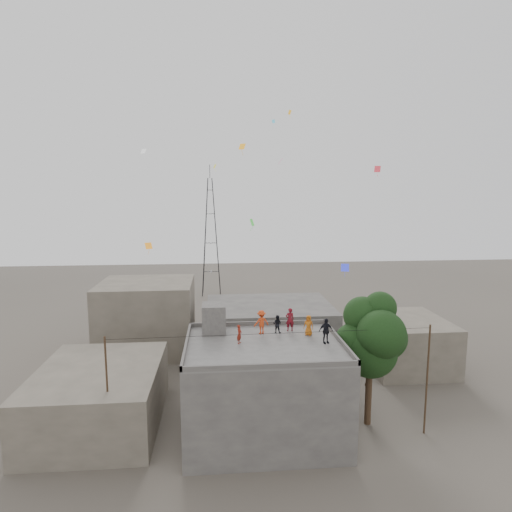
{
  "coord_description": "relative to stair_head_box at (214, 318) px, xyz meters",
  "views": [
    {
      "loc": [
        -2.83,
        -26.08,
        15.6
      ],
      "look_at": [
        -0.28,
        2.73,
        11.4
      ],
      "focal_mm": 30.0,
      "sensor_mm": 36.0,
      "label": 1
    }
  ],
  "objects": [
    {
      "name": "neighbor_north",
      "position": [
        5.2,
        11.4,
        -4.6
      ],
      "size": [
        12.0,
        9.0,
        5.0
      ],
      "primitive_type": "cube",
      "color": "#494744",
      "rests_on": "ground"
    },
    {
      "name": "main_building",
      "position": [
        3.2,
        -2.6,
        -4.05
      ],
      "size": [
        10.0,
        8.0,
        6.1
      ],
      "color": "#494744",
      "rests_on": "ground"
    },
    {
      "name": "kites",
      "position": [
        3.12,
        4.92,
        9.37
      ],
      "size": [
        19.27,
        17.73,
        12.7
      ],
      "color": "orange",
      "rests_on": "ground"
    },
    {
      "name": "parapet",
      "position": [
        3.2,
        -2.6,
        -0.85
      ],
      "size": [
        10.0,
        8.0,
        0.3
      ],
      "color": "#494744",
      "rests_on": "main_building"
    },
    {
      "name": "tree",
      "position": [
        10.57,
        -2.0,
        -1.0
      ],
      "size": [
        4.9,
        4.6,
        9.1
      ],
      "color": "black",
      "rests_on": "ground"
    },
    {
      "name": "person_dark_child",
      "position": [
        4.34,
        -0.45,
        -0.38
      ],
      "size": [
        0.75,
        0.69,
        1.25
      ],
      "primitive_type": "imported",
      "rotation": [
        0.0,
        0.0,
        2.69
      ],
      "color": "black",
      "rests_on": "main_building"
    },
    {
      "name": "stair_head_box",
      "position": [
        0.0,
        0.0,
        0.0
      ],
      "size": [
        1.6,
        1.8,
        2.0
      ],
      "primitive_type": "cube",
      "color": "#494744",
      "rests_on": "main_building"
    },
    {
      "name": "person_dark_adult",
      "position": [
        7.16,
        -2.79,
        -0.19
      ],
      "size": [
        1.01,
        0.57,
        1.63
      ],
      "primitive_type": "imported",
      "rotation": [
        0.0,
        0.0,
        0.18
      ],
      "color": "black",
      "rests_on": "main_building"
    },
    {
      "name": "neighbor_northwest",
      "position": [
        -6.8,
        13.4,
        -3.6
      ],
      "size": [
        9.0,
        8.0,
        7.0
      ],
      "primitive_type": "cube",
      "color": "#5A5247",
      "rests_on": "ground"
    },
    {
      "name": "person_red_child",
      "position": [
        1.63,
        -2.34,
        -0.39
      ],
      "size": [
        0.44,
        0.52,
        1.22
      ],
      "primitive_type": "imported",
      "rotation": [
        0.0,
        0.0,
        1.16
      ],
      "color": "maroon",
      "rests_on": "main_building"
    },
    {
      "name": "neighbor_west",
      "position": [
        -7.8,
        -0.6,
        -5.1
      ],
      "size": [
        8.0,
        10.0,
        4.0
      ],
      "primitive_type": "cube",
      "color": "#5A5247",
      "rests_on": "ground"
    },
    {
      "name": "neighbor_east",
      "position": [
        17.2,
        7.4,
        -4.9
      ],
      "size": [
        7.0,
        8.0,
        4.4
      ],
      "primitive_type": "cube",
      "color": "#5A5247",
      "rests_on": "ground"
    },
    {
      "name": "person_orange_adult",
      "position": [
        3.23,
        -0.57,
        -0.18
      ],
      "size": [
        1.19,
        0.88,
        1.64
      ],
      "primitive_type": "imported",
      "rotation": [
        0.0,
        0.0,
        -2.86
      ],
      "color": "red",
      "rests_on": "main_building"
    },
    {
      "name": "person_red_adult",
      "position": [
        5.28,
        -0.13,
        -0.18
      ],
      "size": [
        0.62,
        0.43,
        1.64
      ],
      "primitive_type": "imported",
      "rotation": [
        0.0,
        0.0,
        3.21
      ],
      "color": "maroon",
      "rests_on": "main_building"
    },
    {
      "name": "ground",
      "position": [
        3.2,
        -2.6,
        -7.1
      ],
      "size": [
        140.0,
        140.0,
        0.0
      ],
      "primitive_type": "plane",
      "color": "#4D473F",
      "rests_on": "ground"
    },
    {
      "name": "utility_line",
      "position": [
        3.7,
        -3.85,
        -3.27
      ],
      "size": [
        20.12,
        0.62,
        7.4
      ],
      "color": "black",
      "rests_on": "ground"
    },
    {
      "name": "transmission_tower",
      "position": [
        -0.8,
        37.4,
        1.97
      ],
      "size": [
        2.97,
        2.97,
        20.01
      ],
      "color": "black",
      "rests_on": "ground"
    },
    {
      "name": "person_orange_child",
      "position": [
        6.38,
        -1.16,
        -0.3
      ],
      "size": [
        0.81,
        0.72,
        1.39
      ],
      "primitive_type": "imported",
      "rotation": [
        0.0,
        0.0,
        -0.51
      ],
      "color": "#C06015",
      "rests_on": "main_building"
    }
  ]
}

